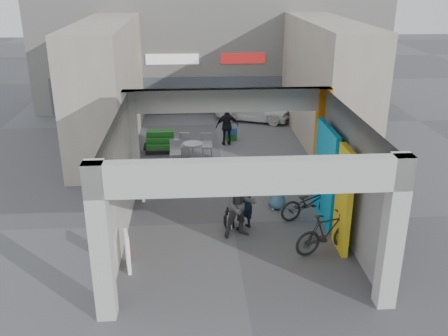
{
  "coord_description": "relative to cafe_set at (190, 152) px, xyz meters",
  "views": [
    {
      "loc": [
        -1.11,
        -12.87,
        6.84
      ],
      "look_at": [
        -0.19,
        1.0,
        1.33
      ],
      "focal_mm": 40.0,
      "sensor_mm": 36.0,
      "label": 1
    }
  ],
  "objects": [
    {
      "name": "bicycle_front",
      "position": [
        3.53,
        -5.0,
        0.15
      ],
      "size": [
        2.01,
        1.2,
        1.0
      ],
      "primitive_type": "imported",
      "rotation": [
        0.0,
        0.0,
        1.87
      ],
      "color": "black",
      "rests_on": "ground"
    },
    {
      "name": "arcade_canopy",
      "position": [
        1.77,
        -6.01,
        1.96
      ],
      "size": [
        6.4,
        6.45,
        6.4
      ],
      "color": "beige",
      "rests_on": "ground"
    },
    {
      "name": "man_crates",
      "position": [
        1.57,
        1.83,
        0.46
      ],
      "size": [
        0.99,
        0.49,
        1.62
      ],
      "primitive_type": "imported",
      "rotation": [
        0.0,
        0.0,
        3.25
      ],
      "color": "black",
      "rests_on": "ground"
    },
    {
      "name": "bollard_left",
      "position": [
        -0.29,
        -2.91,
        0.08
      ],
      "size": [
        0.09,
        0.09,
        0.85
      ],
      "primitive_type": "cylinder",
      "color": "#979A9F",
      "rests_on": "ground"
    },
    {
      "name": "far_building",
      "position": [
        1.23,
        8.8,
        3.64
      ],
      "size": [
        18.0,
        4.08,
        8.0
      ],
      "color": "silver",
      "rests_on": "ground"
    },
    {
      "name": "cafe_set",
      "position": [
        0.0,
        0.0,
        0.0
      ],
      "size": [
        1.62,
        1.31,
        0.98
      ],
      "rotation": [
        0.0,
        0.0,
        0.21
      ],
      "color": "#AFAFB4",
      "rests_on": "ground"
    },
    {
      "name": "advert_board_far",
      "position": [
        -1.52,
        -3.34,
        0.16
      ],
      "size": [
        0.18,
        0.56,
        1.0
      ],
      "rotation": [
        0.0,
        0.0,
        0.18
      ],
      "color": "white",
      "rests_on": "ground"
    },
    {
      "name": "bicycle_rear",
      "position": [
        3.53,
        -6.94,
        0.21
      ],
      "size": [
        1.92,
        1.08,
        1.11
      ],
      "primitive_type": "imported",
      "rotation": [
        0.0,
        0.0,
        1.89
      ],
      "color": "black",
      "rests_on": "ground"
    },
    {
      "name": "advert_board_near",
      "position": [
        -1.52,
        -7.44,
        0.16
      ],
      "size": [
        0.2,
        0.55,
        1.0
      ],
      "rotation": [
        0.0,
        0.0,
        0.21
      ],
      "color": "white",
      "rests_on": "ground"
    },
    {
      "name": "man_elderly",
      "position": [
        2.67,
        -4.33,
        0.38
      ],
      "size": [
        0.74,
        0.51,
        1.46
      ],
      "primitive_type": "imported",
      "rotation": [
        0.0,
        0.0,
        -0.07
      ],
      "color": "teal",
      "rests_on": "ground"
    },
    {
      "name": "man_with_dog",
      "position": [
        1.5,
        -5.55,
        0.56
      ],
      "size": [
        0.79,
        0.74,
        1.82
      ],
      "primitive_type": "imported",
      "rotation": [
        0.0,
        0.0,
        3.75
      ],
      "color": "black",
      "rests_on": "ground"
    },
    {
      "name": "bollard_right",
      "position": [
        2.71,
        -2.63,
        0.09
      ],
      "size": [
        0.09,
        0.09,
        0.87
      ],
      "primitive_type": "cylinder",
      "color": "#979A9F",
      "rests_on": "ground"
    },
    {
      "name": "plaza_bldg_left",
      "position": [
        -3.27,
        2.31,
        2.15
      ],
      "size": [
        2.0,
        9.0,
        5.0
      ],
      "primitive_type": "cube",
      "color": "#B7A997",
      "rests_on": "ground"
    },
    {
      "name": "crate_stack",
      "position": [
        1.8,
        2.43,
        -0.07
      ],
      "size": [
        0.49,
        0.4,
        0.56
      ],
      "rotation": [
        0.0,
        0.0,
        0.12
      ],
      "color": "#175118",
      "rests_on": "ground"
    },
    {
      "name": "border_collie",
      "position": [
        1.11,
        -5.44,
        -0.08
      ],
      "size": [
        0.25,
        0.49,
        0.68
      ],
      "rotation": [
        0.0,
        0.0,
        0.11
      ],
      "color": "black",
      "rests_on": "ground"
    },
    {
      "name": "man_back_turned",
      "position": [
        1.37,
        -5.96,
        0.58
      ],
      "size": [
        1.02,
        0.87,
        1.86
      ],
      "primitive_type": "imported",
      "rotation": [
        0.0,
        0.0,
        0.2
      ],
      "color": "#434446",
      "rests_on": "ground"
    },
    {
      "name": "white_van",
      "position": [
        3.12,
        5.41,
        0.27
      ],
      "size": [
        3.9,
        2.72,
        1.23
      ],
      "primitive_type": "imported",
      "rotation": [
        0.0,
        0.0,
        1.18
      ],
      "color": "white",
      "rests_on": "ground"
    },
    {
      "name": "bollard_center",
      "position": [
        1.15,
        -2.82,
        0.09
      ],
      "size": [
        0.09,
        0.09,
        0.87
      ],
      "primitive_type": "cylinder",
      "color": "#979A9F",
      "rests_on": "ground"
    },
    {
      "name": "produce_stand",
      "position": [
        -1.17,
        1.01,
        -0.0
      ],
      "size": [
        1.31,
        0.71,
        0.86
      ],
      "rotation": [
        0.0,
        0.0,
        -0.16
      ],
      "color": "black",
      "rests_on": "ground"
    },
    {
      "name": "plaza_bldg_right",
      "position": [
        5.73,
        2.31,
        2.15
      ],
      "size": [
        2.0,
        9.0,
        5.0
      ],
      "primitive_type": "cube",
      "color": "#B7A997",
      "rests_on": "ground"
    },
    {
      "name": "ground",
      "position": [
        1.23,
        -5.19,
        -0.35
      ],
      "size": [
        90.0,
        90.0,
        0.0
      ],
      "primitive_type": "plane",
      "color": "#515156",
      "rests_on": "ground"
    }
  ]
}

